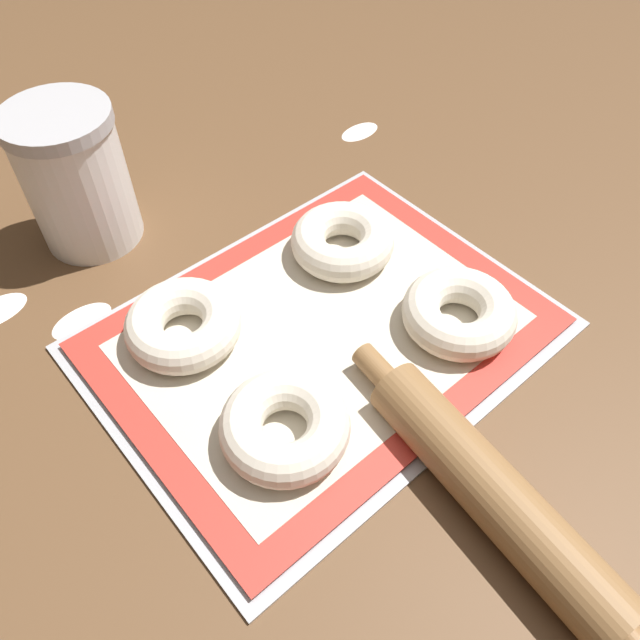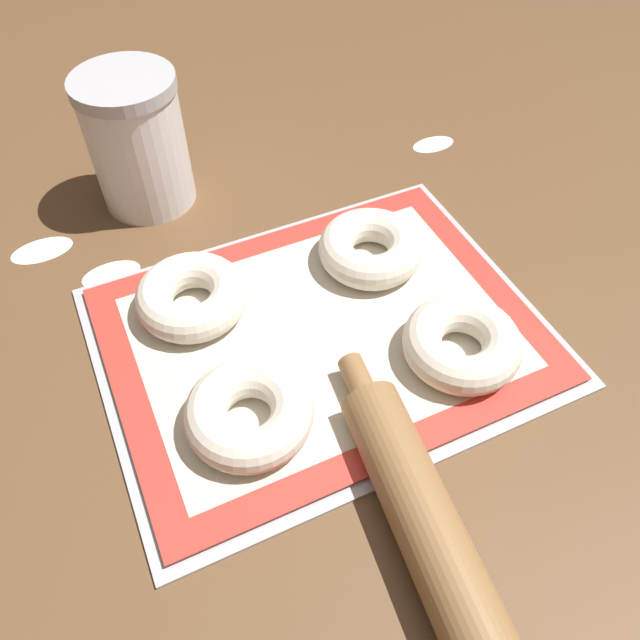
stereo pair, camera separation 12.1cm
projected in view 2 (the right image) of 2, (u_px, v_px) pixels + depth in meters
name	position (u px, v px, depth m)	size (l,w,h in m)	color
ground_plane	(328.00, 346.00, 0.69)	(2.80, 2.80, 0.00)	brown
baking_tray	(320.00, 336.00, 0.70)	(0.48, 0.38, 0.01)	#B2B5BA
baking_mat	(320.00, 333.00, 0.69)	(0.46, 0.35, 0.00)	red
bagel_front_left	(249.00, 413.00, 0.60)	(0.13, 0.13, 0.04)	silver
bagel_front_right	(462.00, 343.00, 0.66)	(0.13, 0.13, 0.04)	silver
bagel_back_left	(192.00, 296.00, 0.70)	(0.13, 0.13, 0.04)	silver
bagel_back_right	(371.00, 248.00, 0.75)	(0.13, 0.13, 0.04)	silver
flour_canister	(137.00, 142.00, 0.79)	(0.13, 0.13, 0.18)	white
rolling_pin	(429.00, 532.00, 0.53)	(0.09, 0.38, 0.06)	olive
flour_patch_near	(111.00, 273.00, 0.76)	(0.07, 0.04, 0.00)	white
flour_patch_far	(433.00, 144.00, 0.94)	(0.07, 0.04, 0.00)	white
flour_patch_side	(42.00, 249.00, 0.79)	(0.08, 0.04, 0.00)	white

